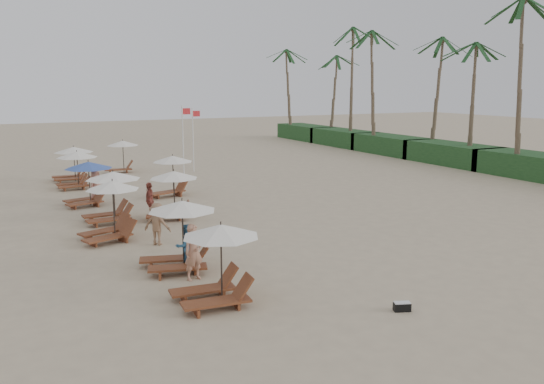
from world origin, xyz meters
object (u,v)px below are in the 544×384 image
lounger_station_4 (86,182)px  beachgoer_far_a (150,200)px  lounger_station_5 (75,168)px  beachgoer_far_b (96,186)px  lounger_station_2 (108,212)px  inland_station_2 (121,152)px  lounger_station_0 (214,265)px  beachgoer_mid_a (186,246)px  beachgoer_near (194,252)px  lounger_station_6 (71,163)px  flag_pole_near (183,138)px  beachgoer_mid_b (157,224)px  lounger_station_3 (109,196)px  inland_station_1 (170,173)px  inland_station_0 (171,189)px  lounger_station_1 (177,235)px  duffel_bag (402,306)px

lounger_station_4 → beachgoer_far_a: size_ratio=1.53×
lounger_station_5 → beachgoer_far_b: 4.66m
lounger_station_2 → lounger_station_5: (0.54, 12.53, 0.13)m
inland_station_2 → lounger_station_2: bearing=-104.0°
lounger_station_0 → beachgoer_mid_a: 3.49m
lounger_station_0 → beachgoer_near: size_ratio=1.40×
lounger_station_6 → flag_pole_near: 7.31m
lounger_station_4 → lounger_station_5: lounger_station_4 is taller
beachgoer_far_a → flag_pole_near: 11.53m
lounger_station_5 → inland_station_2: bearing=53.3°
lounger_station_4 → beachgoer_mid_b: lounger_station_4 is taller
lounger_station_3 → inland_station_1: bearing=48.0°
inland_station_0 → lounger_station_4: bearing=121.0°
lounger_station_1 → lounger_station_5: bearing=92.5°
lounger_station_1 → beachgoer_mid_a: (0.34, 0.10, -0.44)m
beachgoer_near → beachgoer_mid_b: beachgoer_near is taller
beachgoer_near → flag_pole_near: 20.21m
inland_station_0 → lounger_station_3: bearing=164.1°
lounger_station_4 → inland_station_2: bearing=68.7°
lounger_station_3 → inland_station_0: size_ratio=1.00×
lounger_station_2 → beachgoer_far_a: 3.90m
lounger_station_0 → lounger_station_6: size_ratio=0.94×
flag_pole_near → beachgoer_mid_a: bearing=-108.2°
lounger_station_6 → inland_station_2: (3.70, 2.36, 0.26)m
lounger_station_3 → beachgoer_near: bearing=-84.9°
lounger_station_5 → lounger_station_3: bearing=-89.2°
lounger_station_4 → beachgoer_near: bearing=-85.0°
lounger_station_5 → lounger_station_0: bearing=-87.8°
inland_station_1 → flag_pole_near: size_ratio=0.59×
inland_station_2 → beachgoer_far_b: (-3.49, -9.81, -0.57)m
beachgoer_mid_a → beachgoer_far_b: size_ratio=0.89×
inland_station_0 → beachgoer_far_a: inland_station_0 is taller
lounger_station_0 → duffel_bag: size_ratio=4.97×
lounger_station_3 → flag_pole_near: bearing=56.0°
lounger_station_4 → lounger_station_6: lounger_station_4 is taller
inland_station_0 → beachgoer_mid_b: size_ratio=1.61×
lounger_station_3 → duffel_bag: 15.00m
beachgoer_far_a → beachgoer_mid_b: bearing=2.7°
lounger_station_3 → beachgoer_mid_a: lounger_station_3 is taller
inland_station_2 → duffel_bag: inland_station_2 is taller
lounger_station_1 → flag_pole_near: bearing=70.9°
lounger_station_0 → beachgoer_far_b: bearing=91.5°
lounger_station_6 → beachgoer_mid_b: lounger_station_6 is taller
inland_station_1 → beachgoer_near: 14.17m
lounger_station_5 → beachgoer_mid_a: 17.29m
lounger_station_2 → beachgoer_mid_a: 5.01m
inland_station_1 → beachgoer_mid_b: 9.88m
lounger_station_1 → inland_station_0: (2.00, 7.10, 0.22)m
beachgoer_near → beachgoer_mid_b: size_ratio=1.10×
lounger_station_1 → beachgoer_far_b: 12.74m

